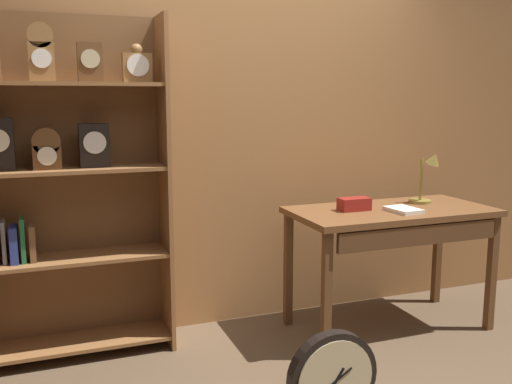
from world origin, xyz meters
TOP-DOWN VIEW (x-y plane):
  - back_wood_panel at (0.00, 1.32)m, footprint 4.80×0.05m
  - bookshelf at (-1.20, 1.13)m, footprint 1.12×0.33m
  - workbench at (0.81, 0.78)m, footprint 1.32×0.65m
  - desk_lamp at (1.15, 0.89)m, footprint 0.20×0.20m
  - toolbox_small at (0.55, 0.84)m, footprint 0.20×0.10m
  - open_repair_manual at (0.82, 0.69)m, footprint 0.18×0.23m
  - round_clock_large at (-0.11, -0.13)m, footprint 0.44×0.11m

SIDE VIEW (x-z plane):
  - round_clock_large at x=-0.11m, z-range 0.00..0.49m
  - workbench at x=0.81m, z-range 0.31..1.13m
  - open_repair_manual at x=0.82m, z-range 0.82..0.84m
  - toolbox_small at x=0.55m, z-range 0.82..0.90m
  - desk_lamp at x=1.15m, z-range 0.82..1.18m
  - bookshelf at x=-1.20m, z-range 0.05..2.07m
  - back_wood_panel at x=0.00m, z-range 0.00..2.60m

